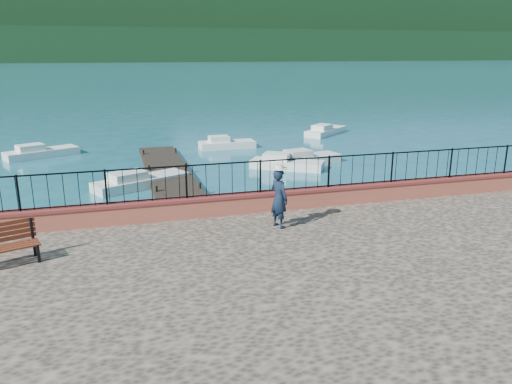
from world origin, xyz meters
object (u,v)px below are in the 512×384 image
boat_0 (141,178)px  boat_2 (307,156)px  boat_1 (287,161)px  boat_3 (42,150)px  boat_5 (326,129)px  boat_4 (227,142)px  person (279,198)px

boat_0 → boat_2: size_ratio=1.14×
boat_1 → boat_3: same height
boat_1 → boat_5: (6.41, 9.63, 0.00)m
boat_3 → boat_4: size_ratio=1.16×
person → boat_5: person is taller
person → boat_5: (10.73, 21.11, -1.62)m
boat_2 → boat_3: 15.15m
boat_3 → boat_0: bearing=-84.0°
boat_4 → boat_5: same height
boat_1 → boat_4: bearing=137.2°
boat_3 → boat_5: 19.16m
person → boat_3: person is taller
person → boat_0: person is taller
boat_0 → boat_1: size_ratio=1.16×
person → boat_4: person is taller
boat_3 → boat_4: 10.83m
boat_0 → boat_2: (8.90, 2.47, 0.00)m
boat_2 → boat_4: same height
boat_0 → boat_4: 9.83m
boat_4 → boat_0: bearing=-126.7°
boat_0 → boat_3: 9.74m
person → boat_4: bearing=-31.3°
boat_0 → boat_5: (13.86, 11.21, 0.00)m
person → boat_4: 18.15m
boat_3 → boat_5: (18.94, 2.90, 0.00)m
person → boat_2: (5.77, 12.38, -1.62)m
boat_0 → boat_4: same height
boat_2 → person: bearing=-127.9°
boat_1 → boat_4: 6.63m
boat_5 → boat_1: bearing=-163.1°
person → boat_5: bearing=-50.0°
boat_3 → person: bearing=-91.2°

